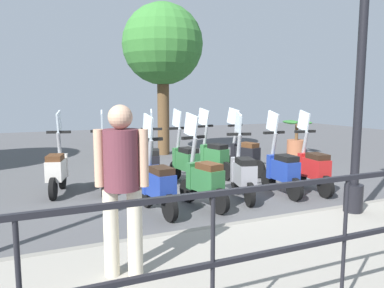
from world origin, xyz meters
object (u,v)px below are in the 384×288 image
Objects in this scene: lamp_post_near at (361,65)px; scooter_near_1 at (282,169)px; pedestrian_distant at (122,178)px; scooter_near_2 at (243,173)px; scooter_far_2 at (185,160)px; scooter_far_3 at (152,162)px; scooter_near_4 at (158,183)px; scooter_far_4 at (103,166)px; scooter_far_1 at (213,156)px; scooter_far_5 at (57,168)px; potted_palm at (296,140)px; scooter_near_0 at (312,167)px; scooter_near_3 at (203,179)px; scooter_far_0 at (244,154)px; tree_distant at (163,46)px.

scooter_near_1 is at bearing 1.66° from lamp_post_near.
pedestrian_distant reaches higher than scooter_near_2.
scooter_far_3 is at bearing 78.24° from scooter_far_2.
scooter_near_1 is 1.00× the size of scooter_far_3.
scooter_near_1 is 1.00× the size of scooter_near_4.
lamp_post_near is 4.71m from scooter_far_4.
scooter_far_1 is at bearing -78.95° from scooter_far_2.
scooter_far_2 is 2.50m from scooter_far_5.
potted_palm is 6.98m from scooter_near_4.
lamp_post_near reaches higher than scooter_near_0.
scooter_near_3 is (-0.14, 1.65, 0.00)m from scooter_near_1.
scooter_near_3 and scooter_far_0 have the same top height.
tree_distant is 5.73m from scooter_far_5.
scooter_far_3 is at bearing 62.73° from scooter_near_0.
tree_distant is 2.96× the size of scooter_far_3.
lamp_post_near reaches higher than scooter_near_4.
scooter_far_5 is at bearing 105.76° from potted_palm.
scooter_near_4 is at bearing -129.12° from scooter_far_5.
scooter_far_2 is (1.66, 1.90, 0.00)m from scooter_near_0.
pedestrian_distant reaches higher than scooter_near_0.
pedestrian_distant is 1.03× the size of scooter_far_4.
lamp_post_near is 3.03× the size of scooter_near_0.
scooter_far_5 is at bearing 67.61° from scooter_near_1.
scooter_far_5 is (0.13, 2.50, 0.00)m from scooter_far_2.
scooter_far_2 is at bearing -40.96° from scooter_near_4.
potted_palm is 0.69× the size of scooter_far_5.
scooter_near_0 is 1.00× the size of scooter_far_1.
scooter_far_2 is at bearing -77.52° from scooter_far_5.
lamp_post_near is 3.87m from scooter_far_2.
pedestrian_distant reaches higher than scooter_near_4.
pedestrian_distant is 1.03× the size of scooter_far_2.
scooter_near_0 is (1.54, -0.61, -1.75)m from lamp_post_near.
tree_distant is 4.95m from scooter_far_3.
scooter_near_2 is at bearing -92.48° from scooter_near_3.
scooter_near_4 is (-0.00, 0.78, 0.00)m from scooter_near_3.
scooter_far_1 is at bearing 166.69° from pedestrian_distant.
scooter_near_3 and scooter_far_2 have the same top height.
scooter_far_3 is at bearing 31.47° from lamp_post_near.
scooter_far_0 is (1.86, 0.36, 0.00)m from scooter_near_0.
scooter_far_2 is 1.00× the size of scooter_far_4.
scooter_near_1 is 1.00× the size of scooter_far_0.
lamp_post_near is 1.02× the size of tree_distant.
potted_palm is 7.41m from scooter_far_5.
scooter_near_1 is 1.00× the size of scooter_far_4.
scooter_near_2 is at bearing 131.56° from potted_palm.
scooter_near_0 is at bearing -101.10° from scooter_near_3.
scooter_far_0 is 2.24m from scooter_far_3.
scooter_far_2 is (-3.81, 0.87, -2.81)m from tree_distant.
scooter_far_4 is at bearing 71.24° from scooter_near_0.
pedestrian_distant reaches higher than scooter_far_5.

